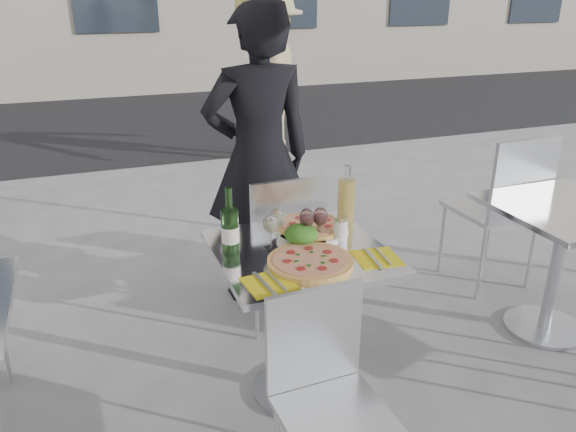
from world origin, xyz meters
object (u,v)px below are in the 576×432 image
object	(u,v)px
wineglass_white_a	(271,225)
carafe	(346,201)
chair_far	(282,239)
pedestrian_b	(271,78)
pizza_near	(310,261)
wineglass_red_a	(307,219)
salad_plate	(301,236)
napkin_left	(269,283)
side_chair_rfar	(505,201)
woman_diner	(258,158)
side_table_right	(561,243)
sugar_shaker	(341,228)
napkin_right	(377,257)
pizza_far	(311,227)
main_table	(300,292)
chair_near	(326,384)
wine_bottle	(230,229)
wineglass_white_b	(278,219)
wineglass_red_b	(320,218)

from	to	relation	value
wineglass_white_a	carafe	bearing A→B (deg)	17.90
chair_far	pedestrian_b	bearing A→B (deg)	-108.88
pizza_near	wineglass_red_a	xyz separation A→B (m)	(0.07, 0.20, 0.10)
chair_far	salad_plate	world-z (taller)	chair_far
wineglass_white_a	napkin_left	distance (m)	0.33
side_chair_rfar	woman_diner	distance (m)	1.53
side_table_right	sugar_shaker	world-z (taller)	sugar_shaker
napkin_right	pizza_near	bearing A→B (deg)	176.45
side_chair_rfar	pedestrian_b	bearing A→B (deg)	-84.55
side_table_right	napkin_right	distance (m)	1.26
pizza_far	sugar_shaker	size ratio (longest dim) A/B	3.29
side_table_right	napkin_left	distance (m)	1.75
woman_diner	napkin_right	distance (m)	1.17
napkin_right	chair_far	bearing A→B (deg)	108.41
main_table	salad_plate	bearing A→B (deg)	64.46
carafe	wineglass_red_a	distance (m)	0.28
chair_far	napkin_left	bearing A→B (deg)	65.96
chair_near	napkin_right	xyz separation A→B (m)	(0.39, 0.37, 0.27)
wine_bottle	sugar_shaker	size ratio (longest dim) A/B	2.76
chair_far	sugar_shaker	distance (m)	0.59
chair_far	wineglass_red_a	bearing A→B (deg)	82.01
sugar_shaker	wineglass_white_b	size ratio (longest dim) A/B	0.68
sugar_shaker	pizza_near	bearing A→B (deg)	-140.98
chair_near	pedestrian_b	distance (m)	4.52
salad_plate	main_table	bearing A→B (deg)	-115.54
pedestrian_b	wine_bottle	xyz separation A→B (m)	(-1.44, -3.69, -0.04)
chair_near	napkin_right	distance (m)	0.60
wineglass_red_a	wineglass_white_a	bearing A→B (deg)	-176.10
pizza_far	napkin_left	world-z (taller)	pizza_far
chair_near	wineglass_white_b	distance (m)	0.77
chair_far	carafe	xyz separation A→B (m)	(0.19, -0.37, 0.33)
pizza_near	sugar_shaker	world-z (taller)	sugar_shaker
pedestrian_b	wineglass_red_b	size ratio (longest dim) A/B	11.52
wine_bottle	wineglass_red_b	bearing A→B (deg)	-1.56
chair_near	woman_diner	size ratio (longest dim) A/B	0.46
woman_diner	wine_bottle	xyz separation A→B (m)	(-0.41, -0.89, -0.02)
wineglass_white_b	napkin_left	bearing A→B (deg)	-114.41
chair_near	wineglass_white_b	size ratio (longest dim) A/B	5.23
chair_far	pizza_near	distance (m)	0.74
pizza_near	wine_bottle	distance (m)	0.36
chair_far	side_chair_rfar	size ratio (longest dim) A/B	0.90
salad_plate	carafe	distance (m)	0.32
main_table	napkin_right	size ratio (longest dim) A/B	3.73
napkin_left	wineglass_red_b	bearing A→B (deg)	35.29
chair_near	pizza_far	distance (m)	0.82
chair_far	side_chair_rfar	bearing A→B (deg)	176.76
chair_far	pizza_far	xyz separation A→B (m)	(0.01, -0.38, 0.23)
sugar_shaker	wineglass_red_b	size ratio (longest dim) A/B	0.68
wineglass_red_b	napkin_right	distance (m)	0.31
main_table	woman_diner	bearing A→B (deg)	82.80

